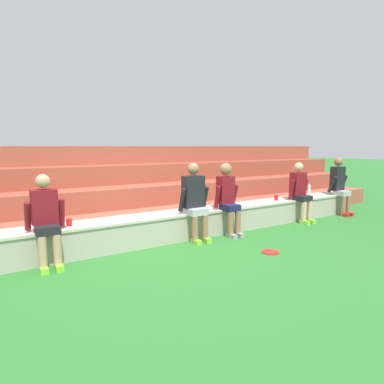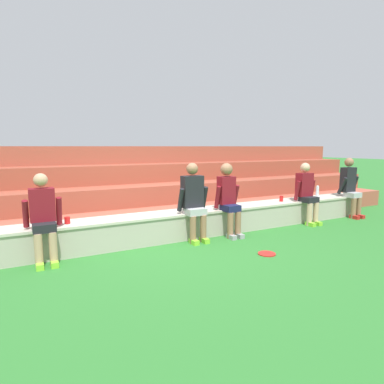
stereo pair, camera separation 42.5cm
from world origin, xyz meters
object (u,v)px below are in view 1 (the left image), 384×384
Objects in this scene: person_left_of_center at (46,218)px; water_bottle_mid_right at (309,191)px; water_bottle_center_gap at (232,200)px; plastic_cup_right_end at (69,222)px; frisbee at (270,252)px; plastic_cup_left_end at (276,198)px; person_center at (195,200)px; person_far_right at (301,191)px; person_rightmost_edge at (340,185)px; person_right_of_center at (228,197)px.

person_left_of_center is 4.61× the size of water_bottle_mid_right.
water_bottle_center_gap is 2.14× the size of plastic_cup_right_end.
plastic_cup_right_end reaches higher than frisbee.
water_bottle_mid_right is 1.14m from plastic_cup_left_end.
person_left_of_center is 0.43m from plastic_cup_right_end.
plastic_cup_right_end is at bearing 173.40° from person_center.
person_center reaches higher than water_bottle_mid_right.
person_far_right is 1.75m from water_bottle_center_gap.
person_center is at bearing -6.60° from plastic_cup_right_end.
plastic_cup_left_end is (1.24, -0.01, -0.05)m from water_bottle_center_gap.
water_bottle_mid_right is at bearing 28.28° from frisbee.
person_center is (2.42, -0.03, 0.06)m from person_left_of_center.
plastic_cup_right_end is at bearing -179.52° from water_bottle_center_gap.
person_rightmost_edge is 6.15× the size of water_bottle_center_gap.
person_far_right is (2.77, 0.01, -0.04)m from person_center.
water_bottle_mid_right is (5.85, 0.27, -0.06)m from person_left_of_center.
person_right_of_center is 2.83m from plastic_cup_right_end.
plastic_cup_left_end is (-0.49, 0.25, -0.15)m from person_far_right.
person_far_right reaches higher than water_bottle_center_gap.
person_left_of_center is 6.64m from person_rightmost_edge.
frisbee is (-3.57, -1.23, -0.73)m from person_rightmost_edge.
person_center is 6.07× the size of water_bottle_center_gap.
person_rightmost_edge is (6.64, -0.00, 0.06)m from person_left_of_center.
water_bottle_mid_right is at bearing 23.63° from person_far_right.
person_far_right is 0.94× the size of person_rightmost_edge.
person_rightmost_edge is at bearing -6.88° from plastic_cup_left_end.
plastic_cup_left_end is at bearing 152.87° from person_far_right.
frisbee is at bearing -21.84° from person_left_of_center.
plastic_cup_right_end is (-2.81, 0.24, -0.19)m from person_right_of_center.
person_right_of_center is 2.71m from water_bottle_mid_right.
person_right_of_center is (0.73, -0.00, -0.01)m from person_center.
person_center is 2.77m from person_far_right.
water_bottle_center_gap is 1.90× the size of plastic_cup_left_end.
frisbee is at bearing -27.92° from plastic_cup_right_end.
person_left_of_center reaches higher than water_bottle_mid_right.
person_right_of_center is 11.35× the size of plastic_cup_left_end.
person_right_of_center reaches higher than person_left_of_center.
plastic_cup_right_end is at bearing 175.03° from person_right_of_center.
person_rightmost_edge reaches higher than person_far_right.
person_far_right is at bearing 0.12° from person_center.
person_far_right is at bearing -0.22° from person_left_of_center.
person_center reaches higher than water_bottle_center_gap.
water_bottle_mid_right is at bearing 1.81° from plastic_cup_left_end.
person_rightmost_edge is 11.69× the size of plastic_cup_left_end.
person_far_right is 2.54m from frisbee.
person_right_of_center is 3.49m from person_rightmost_edge.
plastic_cup_right_end is at bearing 32.12° from person_left_of_center.
frisbee is (2.73, -1.44, -0.53)m from plastic_cup_right_end.
water_bottle_mid_right reaches higher than frisbee.
person_right_of_center is 2.04m from person_far_right.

